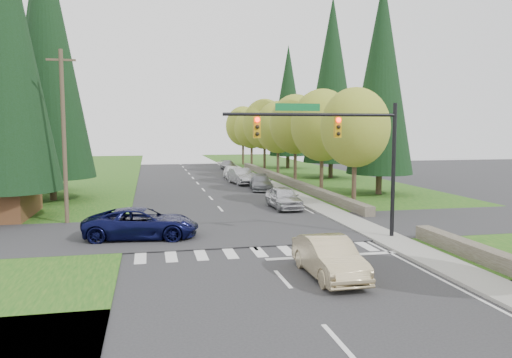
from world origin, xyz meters
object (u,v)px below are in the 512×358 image
object	(u,v)px
parked_car_a	(284,198)
parked_car_b	(261,183)
sedan_champagne	(329,257)
suv_navy	(142,223)
parked_car_d	(232,172)
parked_car_c	(241,176)
parked_car_e	(228,165)

from	to	relation	value
parked_car_a	parked_car_b	bearing A→B (deg)	84.44
sedan_champagne	suv_navy	distance (m)	10.69
parked_car_a	parked_car_b	size ratio (longest dim) A/B	0.96
sedan_champagne	parked_car_d	bearing A→B (deg)	85.42
parked_car_b	parked_car_c	xyz separation A→B (m)	(-0.86, 5.11, 0.13)
parked_car_d	parked_car_a	bearing A→B (deg)	-86.37
parked_car_c	parked_car_a	bearing A→B (deg)	-96.75
sedan_champagne	parked_car_a	xyz separation A→B (m)	(2.58, 15.84, 0.01)
parked_car_a	parked_car_c	distance (m)	15.53
sedan_champagne	parked_car_b	xyz separation A→B (m)	(3.29, 26.26, -0.07)
parked_car_c	parked_car_d	size ratio (longest dim) A/B	1.14
sedan_champagne	parked_car_d	world-z (taller)	sedan_champagne
parked_car_a	parked_car_b	xyz separation A→B (m)	(0.72, 10.42, -0.09)
sedan_champagne	suv_navy	bearing A→B (deg)	129.67
suv_navy	parked_car_b	xyz separation A→B (m)	(10.23, 18.13, -0.12)
suv_navy	parked_car_b	distance (m)	20.82
parked_car_e	parked_car_b	bearing A→B (deg)	-94.01
parked_car_d	parked_car_e	xyz separation A→B (m)	(1.40, 11.47, -0.11)
parked_car_a	suv_navy	bearing A→B (deg)	-142.62
parked_car_b	parked_car_e	size ratio (longest dim) A/B	1.10
parked_car_b	parked_car_d	xyz separation A→B (m)	(-0.86, 10.82, 0.05)
parked_car_b	suv_navy	bearing A→B (deg)	-112.17
parked_car_d	parked_car_e	world-z (taller)	parked_car_d
sedan_champagne	parked_car_c	distance (m)	31.47
parked_car_a	parked_car_d	size ratio (longest dim) A/B	1.05
parked_car_c	parked_car_d	distance (m)	5.71
parked_car_c	parked_car_e	size ratio (longest dim) A/B	1.15
suv_navy	parked_car_b	world-z (taller)	suv_navy
parked_car_b	parked_car_d	bearing A→B (deg)	101.79
sedan_champagne	parked_car_c	xyz separation A→B (m)	(2.44, 31.37, 0.05)
parked_car_b	parked_car_c	world-z (taller)	parked_car_c
sedan_champagne	parked_car_c	bearing A→B (deg)	84.74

